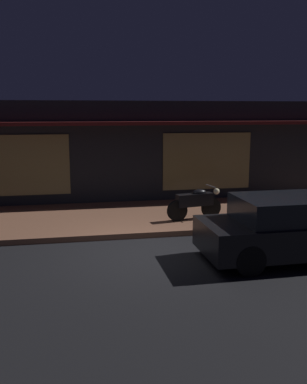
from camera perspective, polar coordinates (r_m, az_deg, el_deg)
name	(u,v)px	position (r m, az deg, el deg)	size (l,w,h in m)	color
ground_plane	(140,251)	(10.30, -1.76, -7.81)	(60.00, 60.00, 0.00)	black
sidewalk_slab	(125,218)	(13.13, -3.82, -3.39)	(18.00, 4.00, 0.15)	brown
storefront_building	(113,151)	(16.17, -5.36, 5.48)	(18.00, 3.30, 3.60)	black
motorcycle	(196,202)	(12.57, 5.59, -1.39)	(1.69, 0.61, 0.97)	black
parked_car_far	(291,228)	(10.07, 17.71, -4.58)	(4.12, 1.82, 1.42)	black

